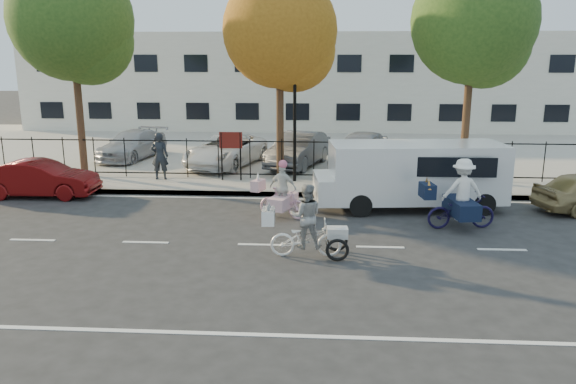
# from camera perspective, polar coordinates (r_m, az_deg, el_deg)

# --- Properties ---
(ground) EXTENTS (120.00, 120.00, 0.00)m
(ground) POSITION_cam_1_polar(r_m,az_deg,el_deg) (14.33, -2.72, -5.38)
(ground) COLOR #333334
(road_markings) EXTENTS (60.00, 9.52, 0.01)m
(road_markings) POSITION_cam_1_polar(r_m,az_deg,el_deg) (14.33, -2.72, -5.36)
(road_markings) COLOR silver
(road_markings) RESTS_ON ground
(curb) EXTENTS (60.00, 0.10, 0.15)m
(curb) POSITION_cam_1_polar(r_m,az_deg,el_deg) (19.14, -1.09, -0.21)
(curb) COLOR #A8A399
(curb) RESTS_ON ground
(sidewalk) EXTENTS (60.00, 2.20, 0.15)m
(sidewalk) POSITION_cam_1_polar(r_m,az_deg,el_deg) (20.15, -0.85, 0.51)
(sidewalk) COLOR #A8A399
(sidewalk) RESTS_ON ground
(parking_lot) EXTENTS (60.00, 15.60, 0.15)m
(parking_lot) POSITION_cam_1_polar(r_m,az_deg,el_deg) (28.87, 0.50, 4.57)
(parking_lot) COLOR #A8A399
(parking_lot) RESTS_ON ground
(iron_fence) EXTENTS (58.00, 0.06, 1.50)m
(iron_fence) POSITION_cam_1_polar(r_m,az_deg,el_deg) (21.06, -0.63, 3.38)
(iron_fence) COLOR black
(iron_fence) RESTS_ON sidewalk
(building) EXTENTS (34.00, 10.00, 6.00)m
(building) POSITION_cam_1_polar(r_m,az_deg,el_deg) (38.52, 1.32, 11.25)
(building) COLOR silver
(building) RESTS_ON ground
(lamppost) EXTENTS (0.36, 0.36, 4.33)m
(lamppost) POSITION_cam_1_polar(r_m,az_deg,el_deg) (20.34, 0.69, 9.30)
(lamppost) COLOR black
(lamppost) RESTS_ON sidewalk
(street_sign) EXTENTS (0.85, 0.06, 1.80)m
(street_sign) POSITION_cam_1_polar(r_m,az_deg,el_deg) (20.79, -5.82, 4.63)
(street_sign) COLOR black
(street_sign) RESTS_ON sidewalk
(zebra_trike) EXTENTS (2.07, 0.80, 1.78)m
(zebra_trike) POSITION_cam_1_polar(r_m,az_deg,el_deg) (13.34, 1.86, -3.75)
(zebra_trike) COLOR white
(zebra_trike) RESTS_ON ground
(unicorn_bike) EXTENTS (1.76, 1.28, 1.74)m
(unicorn_bike) POSITION_cam_1_polar(r_m,az_deg,el_deg) (16.49, -0.61, -0.46)
(unicorn_bike) COLOR #E2ACC3
(unicorn_bike) RESTS_ON ground
(bull_bike) EXTENTS (2.15, 1.49, 1.97)m
(bull_bike) POSITION_cam_1_polar(r_m,az_deg,el_deg) (16.16, 17.13, -0.87)
(bull_bike) COLOR #140F34
(bull_bike) RESTS_ON ground
(white_van) EXTENTS (5.95, 2.48, 2.05)m
(white_van) POSITION_cam_1_polar(r_m,az_deg,el_deg) (17.84, 12.54, 1.92)
(white_van) COLOR white
(white_van) RESTS_ON ground
(red_sedan) EXTENTS (3.81, 1.38, 1.25)m
(red_sedan) POSITION_cam_1_polar(r_m,az_deg,el_deg) (20.73, -23.86, 1.24)
(red_sedan) COLOR #5D0A0B
(red_sedan) RESTS_ON ground
(pedestrian) EXTENTS (0.67, 0.47, 1.77)m
(pedestrian) POSITION_cam_1_polar(r_m,az_deg,el_deg) (21.46, -12.91, 3.59)
(pedestrian) COLOR black
(pedestrian) RESTS_ON sidewalk
(lot_car_a) EXTENTS (2.55, 4.52, 1.24)m
(lot_car_a) POSITION_cam_1_polar(r_m,az_deg,el_deg) (26.20, -15.53, 4.65)
(lot_car_a) COLOR #A8A9B0
(lot_car_a) RESTS_ON parking_lot
(lot_car_b) EXTENTS (3.37, 5.13, 1.31)m
(lot_car_b) POSITION_cam_1_polar(r_m,az_deg,el_deg) (23.67, -6.34, 4.23)
(lot_car_b) COLOR white
(lot_car_b) RESTS_ON parking_lot
(lot_car_c) EXTENTS (2.72, 4.51, 1.40)m
(lot_car_c) POSITION_cam_1_polar(r_m,az_deg,el_deg) (23.43, 1.08, 4.33)
(lot_car_c) COLOR #505258
(lot_car_c) RESTS_ON parking_lot
(lot_car_d) EXTENTS (3.11, 4.66, 1.47)m
(lot_car_d) POSITION_cam_1_polar(r_m,az_deg,el_deg) (23.58, 7.41, 4.36)
(lot_car_d) COLOR #94959B
(lot_car_d) RESTS_ON parking_lot
(tree_west) EXTENTS (4.46, 4.46, 8.18)m
(tree_west) POSITION_cam_1_polar(r_m,az_deg,el_deg) (22.72, -20.70, 15.52)
(tree_west) COLOR #442D1D
(tree_west) RESTS_ON ground
(tree_mid) EXTENTS (4.16, 4.16, 7.63)m
(tree_mid) POSITION_cam_1_polar(r_m,az_deg,el_deg) (21.07, -0.44, 15.53)
(tree_mid) COLOR #442D1D
(tree_mid) RESTS_ON ground
(tree_east) EXTENTS (4.37, 4.37, 8.01)m
(tree_east) POSITION_cam_1_polar(r_m,az_deg,el_deg) (21.50, 18.62, 15.52)
(tree_east) COLOR #442D1D
(tree_east) RESTS_ON ground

